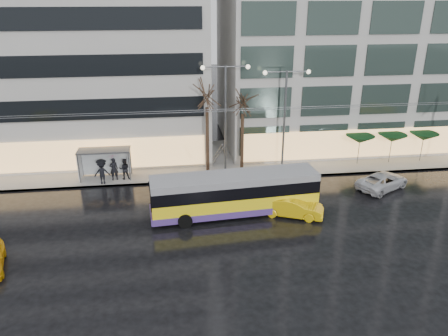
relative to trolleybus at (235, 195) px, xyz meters
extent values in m
plane|color=black|center=(-1.68, -3.26, -1.46)|extent=(140.00, 140.00, 0.00)
cube|color=gray|center=(0.32, 10.74, -1.38)|extent=(80.00, 10.00, 0.15)
cube|color=slate|center=(0.32, 5.79, -1.38)|extent=(80.00, 0.10, 0.15)
cube|color=#ADABA6|center=(-17.68, 15.74, 9.69)|extent=(34.00, 14.00, 22.00)
cube|color=#ADABA6|center=(17.32, 15.74, 11.19)|extent=(32.00, 14.00, 25.00)
cube|color=yellow|center=(0.00, 0.00, -0.45)|extent=(11.68, 3.34, 1.44)
cube|color=#513585|center=(0.00, 0.00, -0.93)|extent=(11.72, 3.38, 0.48)
cube|color=black|center=(0.00, 0.00, 0.61)|extent=(11.70, 3.36, 0.86)
cube|color=gray|center=(0.00, 0.00, 1.28)|extent=(11.68, 3.34, 0.48)
cube|color=black|center=(5.77, 0.48, 0.46)|extent=(0.24, 2.21, 1.25)
cube|color=black|center=(-5.77, -0.48, 0.46)|extent=(0.24, 2.21, 1.25)
cylinder|color=black|center=(3.54, 1.50, -0.98)|extent=(0.98, 0.41, 0.96)
cylinder|color=black|center=(3.74, -0.90, -0.98)|extent=(0.98, 0.41, 0.96)
cylinder|color=black|center=(-3.73, 0.90, -0.98)|extent=(0.98, 0.41, 0.96)
cylinder|color=black|center=(-3.54, -1.50, -0.98)|extent=(0.98, 0.41, 0.96)
cylinder|color=#595B60|center=(-1.03, 0.83, 2.67)|extent=(0.35, 3.56, 2.53)
cylinder|color=#595B60|center=(-1.07, 1.31, 2.67)|extent=(0.35, 3.56, 2.53)
cylinder|color=#595B60|center=(-0.68, 2.49, 5.34)|extent=(42.00, 0.04, 0.04)
cylinder|color=#595B60|center=(-0.68, 2.99, 5.34)|extent=(42.00, 0.04, 0.04)
cube|color=#595B60|center=(-9.68, 7.24, 1.14)|extent=(4.20, 1.60, 0.12)
cube|color=silver|center=(-9.68, 7.94, -0.11)|extent=(4.00, 0.05, 2.20)
cube|color=white|center=(-11.73, 7.24, -0.11)|extent=(0.10, 1.40, 2.20)
cylinder|color=#595B60|center=(-11.68, 6.54, -0.11)|extent=(0.10, 0.10, 2.40)
cylinder|color=#595B60|center=(-11.68, 7.94, -0.11)|extent=(0.10, 0.10, 2.40)
cylinder|color=#595B60|center=(-7.68, 6.54, -0.11)|extent=(0.10, 0.10, 2.40)
cylinder|color=#595B60|center=(-7.68, 7.94, -0.11)|extent=(0.10, 0.10, 2.40)
cylinder|color=#595B60|center=(0.32, 7.54, 3.19)|extent=(0.18, 0.18, 9.00)
cylinder|color=#595B60|center=(-0.58, 7.54, 7.59)|extent=(1.80, 0.10, 0.10)
cylinder|color=#595B60|center=(1.22, 7.54, 7.59)|extent=(1.80, 0.10, 0.10)
sphere|color=#FFF2CC|center=(-1.48, 7.54, 7.54)|extent=(0.36, 0.36, 0.36)
sphere|color=#FFF2CC|center=(2.12, 7.54, 7.54)|extent=(0.36, 0.36, 0.36)
cylinder|color=#595B60|center=(5.32, 7.54, 2.94)|extent=(0.18, 0.18, 8.50)
cylinder|color=#595B60|center=(4.42, 7.54, 7.09)|extent=(1.80, 0.10, 0.10)
cylinder|color=#595B60|center=(6.22, 7.54, 7.09)|extent=(1.80, 0.10, 0.10)
sphere|color=#FFF2CC|center=(3.52, 7.54, 7.04)|extent=(0.36, 0.36, 0.36)
sphere|color=#FFF2CC|center=(7.12, 7.54, 7.04)|extent=(0.36, 0.36, 0.36)
cylinder|color=black|center=(-1.18, 7.74, 1.49)|extent=(0.28, 0.28, 5.60)
cylinder|color=black|center=(1.82, 7.94, 1.14)|extent=(0.28, 0.28, 4.90)
cylinder|color=#595B60|center=(12.32, 7.74, -0.21)|extent=(0.06, 0.06, 2.20)
cone|color=#0E3514|center=(12.32, 7.74, 0.99)|extent=(2.50, 2.50, 0.70)
cylinder|color=#595B60|center=(15.32, 7.74, -0.21)|extent=(0.06, 0.06, 2.20)
cone|color=#0E3514|center=(15.32, 7.74, 0.99)|extent=(2.50, 2.50, 0.70)
cylinder|color=#595B60|center=(18.32, 7.74, -0.21)|extent=(0.06, 0.06, 2.20)
cone|color=#0E3514|center=(18.32, 7.74, 0.99)|extent=(2.50, 2.50, 0.70)
imported|color=yellow|center=(3.93, -0.79, -0.75)|extent=(4.54, 2.97, 1.41)
imported|color=silver|center=(12.25, 2.70, -0.81)|extent=(5.15, 4.17, 1.30)
imported|color=black|center=(-8.96, 6.78, -0.35)|extent=(0.80, 0.64, 1.91)
imported|color=#FC54B6|center=(-8.96, 6.78, 0.44)|extent=(1.20, 1.21, 0.88)
imported|color=black|center=(-8.12, 6.88, -0.42)|extent=(0.90, 0.72, 1.77)
imported|color=black|center=(-9.81, 6.14, -0.35)|extent=(1.29, 0.80, 1.92)
imported|color=black|center=(-9.81, 6.14, 0.44)|extent=(0.88, 0.88, 0.72)
camera|label=1|loc=(-4.17, -27.00, 13.19)|focal=35.00mm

